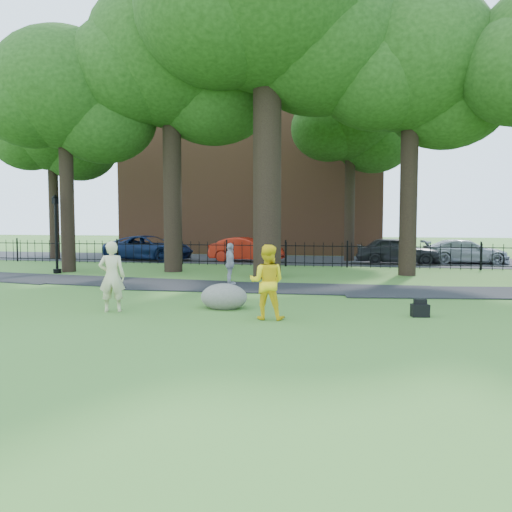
% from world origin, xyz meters
% --- Properties ---
extents(ground, '(120.00, 120.00, 0.00)m').
position_xyz_m(ground, '(0.00, 0.00, 0.00)').
color(ground, '#3D6423').
rests_on(ground, ground).
extents(footpath, '(36.07, 3.85, 0.03)m').
position_xyz_m(footpath, '(1.00, 3.90, 0.00)').
color(footpath, black).
rests_on(footpath, ground).
extents(street, '(80.00, 7.00, 0.02)m').
position_xyz_m(street, '(0.00, 16.00, 0.00)').
color(street, black).
rests_on(street, ground).
extents(iron_fence, '(44.00, 0.04, 1.20)m').
position_xyz_m(iron_fence, '(0.00, 12.00, 0.60)').
color(iron_fence, black).
rests_on(iron_fence, ground).
extents(brick_building, '(18.00, 8.00, 12.00)m').
position_xyz_m(brick_building, '(-4.00, 24.00, 6.00)').
color(brick_building, brown).
rests_on(brick_building, ground).
extents(big_tree, '(10.08, 8.61, 14.37)m').
position_xyz_m(big_tree, '(0.13, 7.09, 10.14)').
color(big_tree, black).
rests_on(big_tree, ground).
extents(tree_row, '(26.82, 7.96, 12.42)m').
position_xyz_m(tree_row, '(0.52, 8.40, 8.15)').
color(tree_row, black).
rests_on(tree_row, ground).
extents(woman, '(0.73, 0.58, 1.74)m').
position_xyz_m(woman, '(-2.37, -1.11, 0.87)').
color(woman, beige).
rests_on(woman, ground).
extents(man, '(0.83, 0.65, 1.70)m').
position_xyz_m(man, '(1.52, -1.24, 0.85)').
color(man, yellow).
rests_on(man, ground).
extents(pedestrian, '(0.68, 0.93, 1.47)m').
position_xyz_m(pedestrian, '(-0.86, 4.56, 0.73)').
color(pedestrian, '#A3A2A7').
rests_on(pedestrian, ground).
extents(boulder, '(1.28, 1.02, 0.70)m').
position_xyz_m(boulder, '(0.19, -0.10, 0.35)').
color(boulder, slate).
rests_on(boulder, ground).
extents(lamppost, '(0.33, 0.33, 3.36)m').
position_xyz_m(lamppost, '(-9.10, 6.79, 1.65)').
color(lamppost, black).
rests_on(lamppost, ground).
extents(backpack, '(0.44, 0.32, 0.30)m').
position_xyz_m(backpack, '(4.97, -0.26, 0.15)').
color(backpack, black).
rests_on(backpack, ground).
extents(red_bag, '(0.39, 0.28, 0.25)m').
position_xyz_m(red_bag, '(0.19, 1.33, 0.12)').
color(red_bag, maroon).
rests_on(red_bag, ground).
extents(red_sedan, '(4.14, 1.68, 1.34)m').
position_xyz_m(red_sedan, '(-2.50, 14.30, 0.67)').
color(red_sedan, '#B21D0D').
rests_on(red_sedan, ground).
extents(navy_van, '(5.33, 2.98, 1.41)m').
position_xyz_m(navy_van, '(-8.11, 14.08, 0.70)').
color(navy_van, '#0C1A3F').
rests_on(navy_van, ground).
extents(grey_car, '(4.19, 1.71, 1.42)m').
position_xyz_m(grey_car, '(5.49, 14.34, 0.71)').
color(grey_car, black).
rests_on(grey_car, ground).
extents(silver_car, '(4.44, 2.05, 1.26)m').
position_xyz_m(silver_car, '(9.00, 15.50, 0.63)').
color(silver_car, '#94969D').
rests_on(silver_car, ground).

